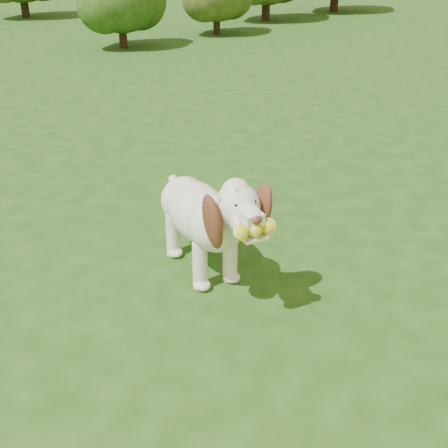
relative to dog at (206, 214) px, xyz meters
name	(u,v)px	position (x,y,z in m)	size (l,w,h in m)	color
ground	(156,267)	(-0.25, 0.20, -0.40)	(80.00, 80.00, 0.00)	#1F4212
dog	(206,214)	(0.00, 0.00, 0.00)	(0.40, 1.13, 0.74)	white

